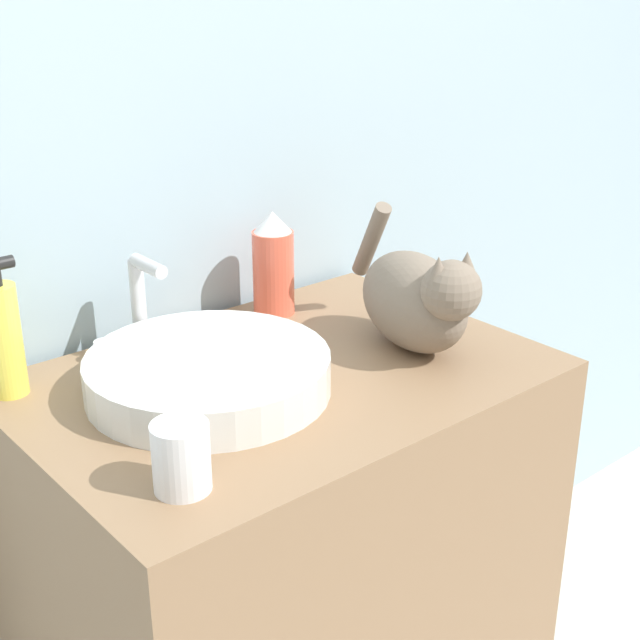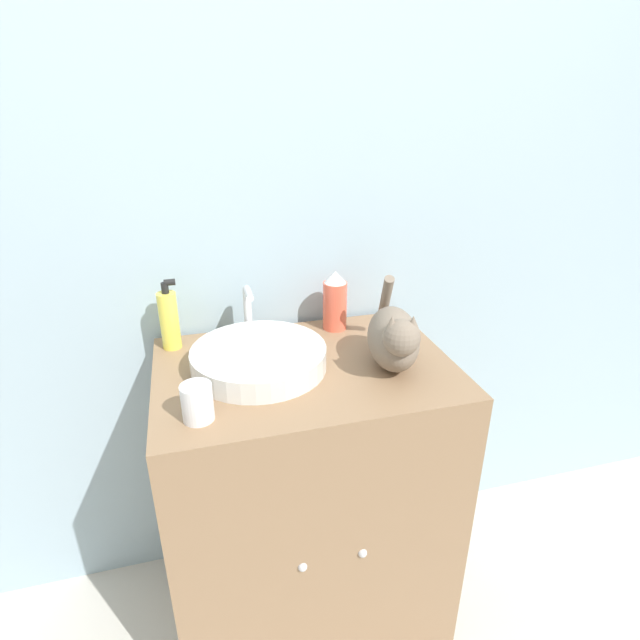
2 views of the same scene
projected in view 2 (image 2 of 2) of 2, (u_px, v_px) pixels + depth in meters
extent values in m
cube|color=#9EB7C6|center=(278.00, 214.00, 1.48)|extent=(6.00, 0.05, 2.50)
cube|color=#8C6B4C|center=(307.00, 496.00, 1.52)|extent=(0.79, 0.55, 0.91)
sphere|color=silver|center=(303.00, 568.00, 1.24)|extent=(0.02, 0.02, 0.02)
sphere|color=silver|center=(363.00, 554.00, 1.27)|extent=(0.02, 0.02, 0.02)
cylinder|color=silver|center=(259.00, 358.00, 1.31)|extent=(0.36, 0.36, 0.06)
cylinder|color=silver|center=(248.00, 313.00, 1.46)|extent=(0.02, 0.02, 0.15)
cylinder|color=silver|center=(248.00, 293.00, 1.40)|extent=(0.02, 0.08, 0.02)
cylinder|color=white|center=(227.00, 334.00, 1.47)|extent=(0.03, 0.03, 0.03)
cylinder|color=white|center=(271.00, 329.00, 1.50)|extent=(0.03, 0.03, 0.03)
ellipsoid|color=#7A6B5B|center=(393.00, 338.00, 1.31)|extent=(0.18, 0.26, 0.16)
sphere|color=#7A6B5B|center=(401.00, 338.00, 1.20)|extent=(0.11, 0.11, 0.09)
cone|color=#7A6B5B|center=(392.00, 324.00, 1.18)|extent=(0.04, 0.04, 0.04)
cone|color=#7A6B5B|center=(413.00, 323.00, 1.18)|extent=(0.04, 0.04, 0.04)
cylinder|color=#7A6B5B|center=(386.00, 296.00, 1.41)|extent=(0.05, 0.10, 0.14)
cylinder|color=#EADB4C|center=(169.00, 321.00, 1.40)|extent=(0.05, 0.05, 0.17)
cylinder|color=black|center=(165.00, 288.00, 1.36)|extent=(0.02, 0.02, 0.03)
cylinder|color=black|center=(170.00, 282.00, 1.36)|extent=(0.03, 0.02, 0.02)
cylinder|color=#EF6047|center=(335.00, 306.00, 1.52)|extent=(0.07, 0.07, 0.15)
cone|color=white|center=(335.00, 277.00, 1.48)|extent=(0.07, 0.07, 0.04)
cylinder|color=white|center=(197.00, 402.00, 1.10)|extent=(0.07, 0.07, 0.09)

